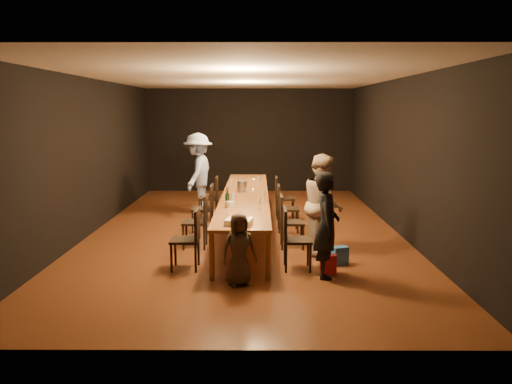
{
  "coord_description": "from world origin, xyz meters",
  "views": [
    {
      "loc": [
        0.26,
        -9.69,
        2.39
      ],
      "look_at": [
        0.22,
        -1.27,
        1.0
      ],
      "focal_mm": 35.0,
      "sensor_mm": 36.0,
      "label": 1
    }
  ],
  "objects_px": {
    "chair_right_2": "(288,208)",
    "woman_birthday": "(327,225)",
    "chair_right_1": "(292,222)",
    "ice_bucket": "(242,186)",
    "chair_left_0": "(185,239)",
    "chair_left_3": "(208,198)",
    "child": "(239,249)",
    "birthday_cake": "(239,222)",
    "chair_right_3": "(285,198)",
    "chair_left_1": "(195,222)",
    "table": "(245,196)",
    "chair_right_0": "(297,239)",
    "woman_tan": "(323,204)",
    "man_blue": "(198,173)",
    "chair_left_2": "(202,208)",
    "plate_stack": "(230,204)",
    "champagne_bottle": "(227,196)"
  },
  "relations": [
    {
      "from": "chair_right_3",
      "to": "child",
      "type": "xyz_separation_m",
      "value": [
        -0.86,
        -4.28,
        0.04
      ]
    },
    {
      "from": "chair_right_3",
      "to": "plate_stack",
      "type": "distance_m",
      "value": 2.79
    },
    {
      "from": "chair_right_0",
      "to": "chair_left_0",
      "type": "relative_size",
      "value": 1.0
    },
    {
      "from": "chair_right_2",
      "to": "champagne_bottle",
      "type": "height_order",
      "value": "champagne_bottle"
    },
    {
      "from": "woman_birthday",
      "to": "woman_tan",
      "type": "distance_m",
      "value": 1.24
    },
    {
      "from": "chair_left_2",
      "to": "ice_bucket",
      "type": "height_order",
      "value": "ice_bucket"
    },
    {
      "from": "chair_left_1",
      "to": "ice_bucket",
      "type": "xyz_separation_m",
      "value": [
        0.77,
        1.55,
        0.39
      ]
    },
    {
      "from": "chair_right_1",
      "to": "child",
      "type": "relative_size",
      "value": 0.93
    },
    {
      "from": "table",
      "to": "plate_stack",
      "type": "distance_m",
      "value": 1.38
    },
    {
      "from": "man_blue",
      "to": "birthday_cake",
      "type": "height_order",
      "value": "man_blue"
    },
    {
      "from": "table",
      "to": "chair_right_3",
      "type": "distance_m",
      "value": 1.49
    },
    {
      "from": "chair_right_0",
      "to": "woman_tan",
      "type": "relative_size",
      "value": 0.56
    },
    {
      "from": "chair_right_2",
      "to": "woman_birthday",
      "type": "distance_m",
      "value": 2.78
    },
    {
      "from": "chair_left_0",
      "to": "woman_birthday",
      "type": "bearing_deg",
      "value": -99.15
    },
    {
      "from": "chair_right_1",
      "to": "chair_left_1",
      "type": "xyz_separation_m",
      "value": [
        -1.7,
        0.0,
        0.0
      ]
    },
    {
      "from": "chair_right_0",
      "to": "plate_stack",
      "type": "height_order",
      "value": "chair_right_0"
    },
    {
      "from": "chair_right_0",
      "to": "chair_right_2",
      "type": "distance_m",
      "value": 2.4
    },
    {
      "from": "chair_left_2",
      "to": "ice_bucket",
      "type": "relative_size",
      "value": 4.33
    },
    {
      "from": "table",
      "to": "man_blue",
      "type": "xyz_separation_m",
      "value": [
        -1.15,
        1.87,
        0.23
      ]
    },
    {
      "from": "chair_left_0",
      "to": "ice_bucket",
      "type": "bearing_deg",
      "value": -15.71
    },
    {
      "from": "child",
      "to": "birthday_cake",
      "type": "bearing_deg",
      "value": 73.1
    },
    {
      "from": "chair_left_0",
      "to": "woman_birthday",
      "type": "relative_size",
      "value": 0.61
    },
    {
      "from": "woman_tan",
      "to": "chair_right_1",
      "type": "bearing_deg",
      "value": 56.91
    },
    {
      "from": "chair_left_2",
      "to": "woman_tan",
      "type": "relative_size",
      "value": 0.56
    },
    {
      "from": "woman_tan",
      "to": "man_blue",
      "type": "bearing_deg",
      "value": 34.95
    },
    {
      "from": "chair_right_1",
      "to": "ice_bucket",
      "type": "height_order",
      "value": "ice_bucket"
    },
    {
      "from": "table",
      "to": "ice_bucket",
      "type": "bearing_deg",
      "value": 102.06
    },
    {
      "from": "chair_right_1",
      "to": "ice_bucket",
      "type": "bearing_deg",
      "value": -149.22
    },
    {
      "from": "chair_right_3",
      "to": "chair_left_3",
      "type": "height_order",
      "value": "same"
    },
    {
      "from": "table",
      "to": "chair_left_3",
      "type": "distance_m",
      "value": 1.49
    },
    {
      "from": "chair_left_3",
      "to": "woman_birthday",
      "type": "distance_m",
      "value": 4.47
    },
    {
      "from": "woman_birthday",
      "to": "chair_left_2",
      "type": "bearing_deg",
      "value": 43.81
    },
    {
      "from": "chair_left_1",
      "to": "woman_tan",
      "type": "distance_m",
      "value": 2.24
    },
    {
      "from": "chair_left_2",
      "to": "chair_left_3",
      "type": "relative_size",
      "value": 1.0
    },
    {
      "from": "chair_left_3",
      "to": "chair_right_0",
      "type": "bearing_deg",
      "value": -154.72
    },
    {
      "from": "chair_right_3",
      "to": "chair_right_2",
      "type": "bearing_deg",
      "value": -0.0
    },
    {
      "from": "table",
      "to": "ice_bucket",
      "type": "relative_size",
      "value": 27.94
    },
    {
      "from": "chair_right_2",
      "to": "chair_left_0",
      "type": "height_order",
      "value": "same"
    },
    {
      "from": "woman_birthday",
      "to": "chair_left_0",
      "type": "bearing_deg",
      "value": 87.32
    },
    {
      "from": "table",
      "to": "woman_tan",
      "type": "bearing_deg",
      "value": -48.3
    },
    {
      "from": "man_blue",
      "to": "woman_tan",
      "type": "bearing_deg",
      "value": 46.12
    },
    {
      "from": "man_blue",
      "to": "child",
      "type": "bearing_deg",
      "value": 22.72
    },
    {
      "from": "chair_right_1",
      "to": "chair_right_3",
      "type": "relative_size",
      "value": 1.0
    },
    {
      "from": "champagne_bottle",
      "to": "woman_tan",
      "type": "bearing_deg",
      "value": -11.62
    },
    {
      "from": "chair_right_2",
      "to": "plate_stack",
      "type": "relative_size",
      "value": 5.28
    },
    {
      "from": "chair_right_1",
      "to": "chair_right_3",
      "type": "bearing_deg",
      "value": 180.0
    },
    {
      "from": "woman_birthday",
      "to": "ice_bucket",
      "type": "bearing_deg",
      "value": 29.49
    },
    {
      "from": "chair_right_2",
      "to": "chair_left_0",
      "type": "xyz_separation_m",
      "value": [
        -1.7,
        -2.4,
        0.0
      ]
    },
    {
      "from": "chair_right_1",
      "to": "chair_left_3",
      "type": "distance_m",
      "value": 2.94
    },
    {
      "from": "chair_right_2",
      "to": "chair_right_3",
      "type": "height_order",
      "value": "same"
    }
  ]
}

